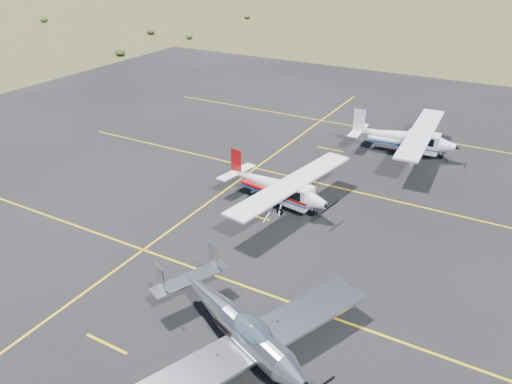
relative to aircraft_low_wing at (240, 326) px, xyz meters
The scene contains 5 objects.
ground 2.17m from the aircraft_low_wing, 139.52° to the left, with size 1600.00×1600.00×0.00m, color #383D1C.
apron 8.42m from the aircraft_low_wing, 99.92° to the left, with size 72.00×72.00×0.02m, color black.
aircraft_low_wing is the anchor object (origin of this frame).
aircraft_cessna 11.35m from the aircraft_low_wing, 110.51° to the left, with size 6.06×9.97×2.51m.
aircraft_plain 21.56m from the aircraft_low_wing, 89.35° to the left, with size 6.40×10.68×2.70m.
Camera 1 is at (8.70, -12.87, 13.47)m, focal length 35.00 mm.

